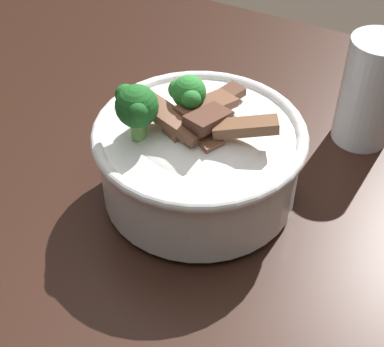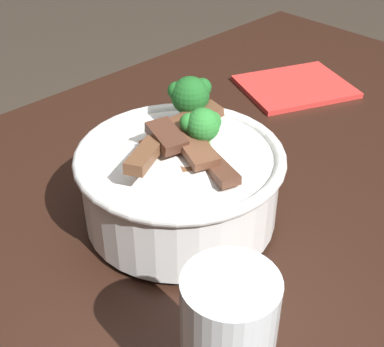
% 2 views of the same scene
% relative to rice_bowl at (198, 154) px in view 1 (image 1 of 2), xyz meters
% --- Properties ---
extents(dining_table, '(1.14, 0.77, 0.78)m').
position_rel_rice_bowl_xyz_m(dining_table, '(0.06, -0.03, -0.20)').
color(dining_table, black).
rests_on(dining_table, ground).
extents(rice_bowl, '(0.21, 0.21, 0.14)m').
position_rel_rice_bowl_xyz_m(rice_bowl, '(0.00, 0.00, 0.00)').
color(rice_bowl, white).
rests_on(rice_bowl, dining_table).
extents(drinking_glass, '(0.07, 0.07, 0.13)m').
position_rel_rice_bowl_xyz_m(drinking_glass, '(-0.12, -0.18, -0.00)').
color(drinking_glass, white).
rests_on(drinking_glass, dining_table).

